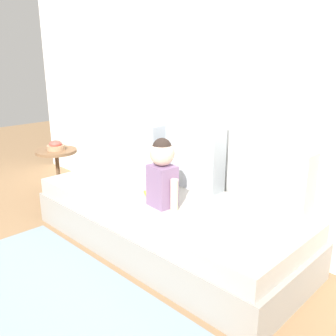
# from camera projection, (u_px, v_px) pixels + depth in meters

# --- Properties ---
(ground_plane) EXTENTS (12.00, 12.00, 0.00)m
(ground_plane) POSITION_uv_depth(u_px,v_px,m) (164.00, 245.00, 2.95)
(ground_plane) COLOR #93704C
(back_wall) EXTENTS (5.45, 0.10, 2.42)m
(back_wall) POSITION_uv_depth(u_px,v_px,m) (215.00, 87.00, 3.00)
(back_wall) COLOR white
(back_wall) RESTS_ON ground
(couch) EXTENTS (2.25, 0.92, 0.41)m
(couch) POSITION_uv_depth(u_px,v_px,m) (164.00, 222.00, 2.89)
(couch) COLOR #9C978F
(couch) RESTS_ON ground
(throw_pillow_left) EXTENTS (0.58, 0.16, 0.45)m
(throw_pillow_left) POSITION_uv_depth(u_px,v_px,m) (138.00, 146.00, 3.48)
(throw_pillow_left) COLOR #B2BCC6
(throw_pillow_left) RESTS_ON couch
(throw_pillow_center) EXTENTS (0.50, 0.16, 0.58)m
(throw_pillow_center) POSITION_uv_depth(u_px,v_px,m) (195.00, 153.00, 2.99)
(throw_pillow_center) COLOR #B2BCC6
(throw_pillow_center) RESTS_ON couch
(throw_pillow_right) EXTENTS (0.56, 0.16, 0.46)m
(throw_pillow_right) POSITION_uv_depth(u_px,v_px,m) (272.00, 179.00, 2.54)
(throw_pillow_right) COLOR beige
(throw_pillow_right) RESTS_ON couch
(toddler) EXTENTS (0.30, 0.18, 0.50)m
(toddler) POSITION_uv_depth(u_px,v_px,m) (162.00, 171.00, 2.61)
(toddler) COLOR gray
(toddler) RESTS_ON couch
(banana) EXTENTS (0.18, 0.09, 0.04)m
(banana) POSITION_uv_depth(u_px,v_px,m) (149.00, 195.00, 2.84)
(banana) COLOR yellow
(banana) RESTS_ON couch
(side_table) EXTENTS (0.42, 0.42, 0.52)m
(side_table) POSITION_uv_depth(u_px,v_px,m) (57.00, 161.00, 3.85)
(side_table) COLOR brown
(side_table) RESTS_ON ground
(fruit_bowl) EXTENTS (0.18, 0.18, 0.10)m
(fruit_bowl) POSITION_uv_depth(u_px,v_px,m) (56.00, 146.00, 3.80)
(fruit_bowl) COLOR tan
(fruit_bowl) RESTS_ON side_table
(floor_rug) EXTENTS (2.03, 1.00, 0.01)m
(floor_rug) POSITION_uv_depth(u_px,v_px,m) (47.00, 302.00, 2.26)
(floor_rug) COLOR #8499A8
(floor_rug) RESTS_ON ground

